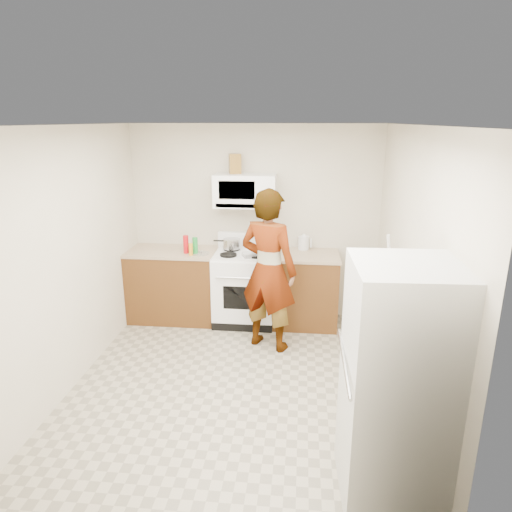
# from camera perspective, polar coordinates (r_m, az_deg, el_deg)

# --- Properties ---
(floor) EXTENTS (3.60, 3.60, 0.00)m
(floor) POSITION_cam_1_polar(r_m,az_deg,el_deg) (4.77, -2.46, -15.54)
(floor) COLOR gray
(floor) RESTS_ON ground
(back_wall) EXTENTS (3.20, 0.02, 2.50)m
(back_wall) POSITION_cam_1_polar(r_m,az_deg,el_deg) (5.96, -0.16, 4.15)
(back_wall) COLOR beige
(back_wall) RESTS_ON floor
(right_wall) EXTENTS (0.02, 3.60, 2.50)m
(right_wall) POSITION_cam_1_polar(r_m,az_deg,el_deg) (4.31, 18.74, -1.69)
(right_wall) COLOR beige
(right_wall) RESTS_ON floor
(cabinet_left) EXTENTS (1.12, 0.62, 0.90)m
(cabinet_left) POSITION_cam_1_polar(r_m,az_deg,el_deg) (6.09, -10.24, -3.68)
(cabinet_left) COLOR #563514
(cabinet_left) RESTS_ON floor
(counter_left) EXTENTS (1.14, 0.64, 0.03)m
(counter_left) POSITION_cam_1_polar(r_m,az_deg,el_deg) (5.95, -10.47, 0.55)
(counter_left) COLOR tan
(counter_left) RESTS_ON cabinet_left
(cabinet_right) EXTENTS (0.80, 0.62, 0.90)m
(cabinet_right) POSITION_cam_1_polar(r_m,az_deg,el_deg) (5.87, 6.18, -4.31)
(cabinet_right) COLOR #563514
(cabinet_right) RESTS_ON floor
(counter_right) EXTENTS (0.82, 0.64, 0.03)m
(counter_right) POSITION_cam_1_polar(r_m,az_deg,el_deg) (5.72, 6.32, 0.07)
(counter_right) COLOR tan
(counter_right) RESTS_ON cabinet_right
(gas_range) EXTENTS (0.76, 0.65, 1.13)m
(gas_range) POSITION_cam_1_polar(r_m,az_deg,el_deg) (5.89, -1.43, -3.76)
(gas_range) COLOR white
(gas_range) RESTS_ON floor
(microwave) EXTENTS (0.76, 0.38, 0.40)m
(microwave) POSITION_cam_1_polar(r_m,az_deg,el_deg) (5.71, -1.36, 8.19)
(microwave) COLOR white
(microwave) RESTS_ON back_wall
(person) EXTENTS (0.80, 0.68, 1.85)m
(person) POSITION_cam_1_polar(r_m,az_deg,el_deg) (5.09, 1.56, -1.83)
(person) COLOR tan
(person) RESTS_ON floor
(fridge) EXTENTS (0.73, 0.73, 1.70)m
(fridge) POSITION_cam_1_polar(r_m,az_deg,el_deg) (3.29, 17.45, -15.22)
(fridge) COLOR #B9B9B5
(fridge) RESTS_ON floor
(kettle) EXTENTS (0.18, 0.18, 0.17)m
(kettle) POSITION_cam_1_polar(r_m,az_deg,el_deg) (5.90, 5.97, 1.64)
(kettle) COLOR silver
(kettle) RESTS_ON counter_right
(jug) EXTENTS (0.17, 0.17, 0.24)m
(jug) POSITION_cam_1_polar(r_m,az_deg,el_deg) (5.75, -2.64, 11.45)
(jug) COLOR brown
(jug) RESTS_ON microwave
(saucepan) EXTENTS (0.22, 0.22, 0.12)m
(saucepan) POSITION_cam_1_polar(r_m,az_deg,el_deg) (5.86, -3.07, 1.51)
(saucepan) COLOR #B0B0B5
(saucepan) RESTS_ON gas_range
(tray) EXTENTS (0.29, 0.25, 0.05)m
(tray) POSITION_cam_1_polar(r_m,az_deg,el_deg) (5.60, -0.37, 0.20)
(tray) COLOR white
(tray) RESTS_ON gas_range
(bottle_spray) EXTENTS (0.07, 0.07, 0.23)m
(bottle_spray) POSITION_cam_1_polar(r_m,az_deg,el_deg) (5.76, -8.75, 1.45)
(bottle_spray) COLOR #B70D14
(bottle_spray) RESTS_ON counter_left
(bottle_hot_sauce) EXTENTS (0.07, 0.07, 0.15)m
(bottle_hot_sauce) POSITION_cam_1_polar(r_m,az_deg,el_deg) (5.67, -8.16, 0.82)
(bottle_hot_sauce) COLOR orange
(bottle_hot_sauce) RESTS_ON counter_left
(bottle_green_cap) EXTENTS (0.08, 0.08, 0.21)m
(bottle_green_cap) POSITION_cam_1_polar(r_m,az_deg,el_deg) (5.73, -7.61, 1.31)
(bottle_green_cap) COLOR #17832E
(bottle_green_cap) RESTS_ON counter_left
(pot_lid) EXTENTS (0.27, 0.27, 0.01)m
(pot_lid) POSITION_cam_1_polar(r_m,az_deg,el_deg) (5.73, -6.93, 0.32)
(pot_lid) COLOR silver
(pot_lid) RESTS_ON counter_left
(broom) EXTENTS (0.26, 0.21, 1.43)m
(broom) POSITION_cam_1_polar(r_m,az_deg,el_deg) (5.08, 16.62, -5.04)
(broom) COLOR silver
(broom) RESTS_ON floor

